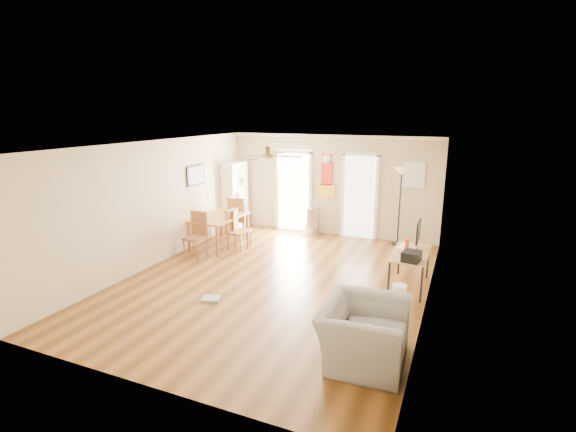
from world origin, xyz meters
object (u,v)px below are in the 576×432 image
at_px(dining_chair_near, 195,235).
at_px(torchiere_lamp, 399,207).
at_px(computer_desk, 409,270).
at_px(trash_can, 312,221).
at_px(wastebasket_b, 399,293).
at_px(bookshelf, 235,196).
at_px(wastebasket_a, 371,303).
at_px(dining_chair_far, 238,217).
at_px(dining_chair_right_b, 238,230).
at_px(printer, 411,256).
at_px(dining_table, 219,231).
at_px(dining_chair_right_a, 242,229).
at_px(armchair, 364,333).

height_order(dining_chair_near, torchiere_lamp, torchiere_lamp).
bearing_deg(computer_desk, torchiere_lamp, 103.20).
xyz_separation_m(trash_can, wastebasket_b, (2.76, -3.21, -0.22)).
xyz_separation_m(bookshelf, dining_chair_near, (0.32, -2.36, -0.42)).
bearing_deg(wastebasket_a, wastebasket_b, 57.41).
xyz_separation_m(dining_chair_far, computer_desk, (4.49, -1.56, -0.19)).
relative_size(torchiere_lamp, wastebasket_a, 6.63).
distance_m(dining_chair_right_b, computer_desk, 4.04).
height_order(computer_desk, printer, printer).
bearing_deg(dining_chair_far, dining_table, 69.58).
bearing_deg(dining_chair_right_a, wastebasket_a, -136.21).
bearing_deg(trash_can, dining_table, -133.56).
bearing_deg(dining_chair_right_b, torchiere_lamp, -56.77).
xyz_separation_m(dining_chair_right_a, printer, (4.05, -1.35, 0.31)).
xyz_separation_m(bookshelf, trash_can, (2.10, 0.33, -0.56)).
distance_m(dining_chair_far, trash_can, 1.94).
distance_m(dining_table, armchair, 5.50).
height_order(dining_table, armchair, armchair).
distance_m(bookshelf, wastebasket_a, 5.72).
bearing_deg(dining_chair_right_a, dining_chair_near, 133.46).
relative_size(bookshelf, torchiere_lamp, 0.97).
bearing_deg(wastebasket_b, dining_chair_near, 173.44).
bearing_deg(wastebasket_b, armchair, -94.73).
relative_size(dining_chair_far, trash_can, 1.47).
bearing_deg(computer_desk, trash_can, 138.06).
bearing_deg(bookshelf, torchiere_lamp, -13.17).
height_order(dining_chair_right_b, torchiere_lamp, torchiere_lamp).
xyz_separation_m(dining_chair_near, torchiere_lamp, (4.01, 2.69, 0.45)).
bearing_deg(wastebasket_b, dining_chair_right_a, 158.34).
distance_m(trash_can, armchair, 5.83).
height_order(torchiere_lamp, computer_desk, torchiere_lamp).
distance_m(dining_chair_right_a, printer, 4.28).
xyz_separation_m(printer, wastebasket_a, (-0.49, -0.77, -0.62)).
xyz_separation_m(bookshelf, dining_chair_right_b, (0.95, -1.54, -0.45)).
relative_size(trash_can, wastebasket_a, 2.51).
bearing_deg(torchiere_lamp, wastebasket_a, -87.48).
height_order(dining_chair_right_b, printer, dining_chair_right_b).
xyz_separation_m(dining_table, wastebasket_b, (4.47, -1.42, -0.23)).
bearing_deg(computer_desk, dining_chair_near, -178.14).
bearing_deg(dining_chair_right_a, dining_table, 88.85).
distance_m(dining_chair_right_b, printer, 4.22).
distance_m(dining_chair_far, wastebasket_b, 4.97).
xyz_separation_m(dining_chair_right_a, dining_chair_far, (-0.51, 0.68, 0.08)).
xyz_separation_m(dining_table, dining_chair_far, (0.04, 0.82, 0.16)).
bearing_deg(dining_table, dining_chair_far, 87.10).
height_order(bookshelf, computer_desk, bookshelf).
bearing_deg(dining_chair_far, wastebasket_b, 135.68).
xyz_separation_m(bookshelf, wastebasket_a, (4.50, -3.44, -0.78)).
relative_size(dining_table, wastebasket_a, 5.17).
distance_m(dining_table, dining_chair_near, 0.91).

